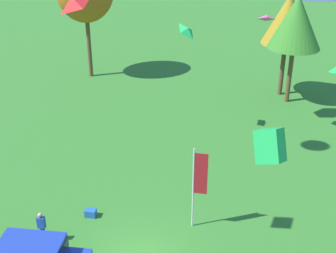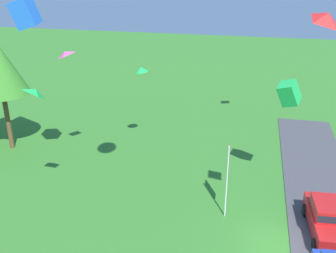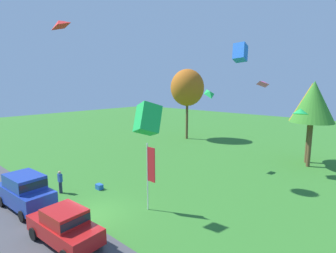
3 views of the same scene
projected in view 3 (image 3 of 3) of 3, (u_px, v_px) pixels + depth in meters
name	position (u px, v px, depth m)	size (l,w,h in m)	color
ground_plane	(92.00, 215.00, 16.30)	(120.00, 120.00, 0.00)	#337528
pavement_strip	(47.00, 234.00, 14.22)	(36.00, 4.40, 0.06)	#424247
car_suv_far_end	(25.00, 190.00, 16.94)	(4.71, 2.27, 2.28)	#1E389E
car_sedan_by_flagpole	(65.00, 225.00, 13.25)	(4.51, 2.20, 1.84)	red
person_beside_suv	(60.00, 182.00, 19.57)	(0.36, 0.24, 1.71)	#2D334C
tree_lone_near	(187.00, 88.00, 38.21)	(4.88, 4.88, 10.30)	brown
tree_far_left	(311.00, 103.00, 26.44)	(3.90, 3.90, 8.23)	brown
tree_center_back	(313.00, 102.00, 25.04)	(3.98, 3.98, 8.41)	brown
flag_banner	(150.00, 169.00, 16.50)	(0.71, 0.08, 4.43)	silver
cooler_box	(99.00, 187.00, 20.38)	(0.56, 0.40, 0.40)	blue
kite_diamond_high_right	(210.00, 93.00, 24.30)	(0.75, 1.07, 0.31)	green
kite_box_high_left	(240.00, 52.00, 23.32)	(1.04, 1.04, 1.46)	blue
kite_diamond_trailing_tail	(59.00, 24.00, 15.46)	(0.83, 0.91, 0.36)	red
kite_diamond_over_trees	(263.00, 83.00, 21.53)	(0.79, 0.99, 0.27)	#EA4C9E
kite_delta_low_drifter	(300.00, 111.00, 16.51)	(0.93, 0.93, 0.35)	green
kite_box_mid_center	(148.00, 119.00, 11.75)	(0.90, 0.90, 1.27)	green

